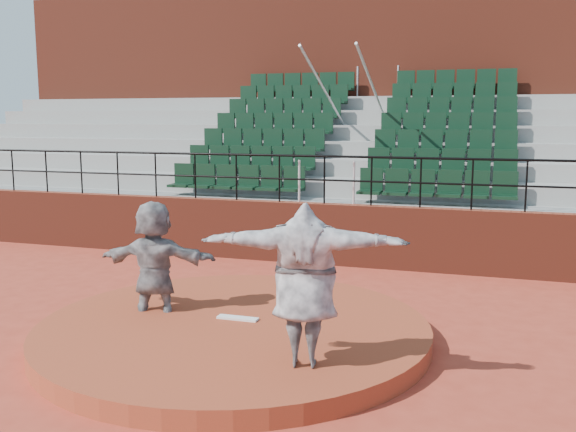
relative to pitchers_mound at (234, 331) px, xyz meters
name	(u,v)px	position (x,y,z in m)	size (l,w,h in m)	color
ground	(234,339)	(0.00, 0.00, -0.12)	(90.00, 90.00, 0.00)	#AC3A26
pitchers_mound	(234,331)	(0.00, 0.00, 0.00)	(5.50, 5.50, 0.25)	#9B3D22
pitching_rubber	(238,318)	(0.00, 0.15, 0.14)	(0.60, 0.15, 0.03)	white
boundary_wall	(324,234)	(0.00, 5.00, 0.53)	(24.00, 0.30, 1.30)	maroon
wall_railing	(324,169)	(0.00, 5.00, 1.90)	(24.04, 0.05, 1.03)	black
seating_deck	(359,181)	(0.00, 8.65, 1.32)	(24.00, 5.97, 4.63)	gray
press_box_facade	(385,103)	(0.00, 12.60, 3.43)	(24.00, 3.00, 7.10)	maroon
pitcher	(305,285)	(1.39, -1.18, 1.08)	(2.35, 0.64, 1.91)	black
fielder	(155,264)	(-1.34, 0.20, 0.83)	(1.77, 0.56, 1.91)	black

